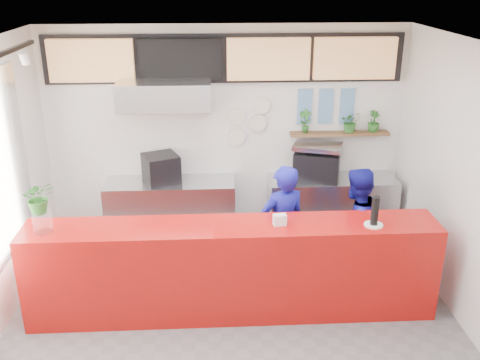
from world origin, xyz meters
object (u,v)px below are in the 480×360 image
(staff_right, at_px, (354,228))
(pepper_mill, at_px, (375,211))
(espresso_machine, at_px, (317,166))
(staff_center, at_px, (282,228))
(service_counter, at_px, (233,269))
(panini_oven, at_px, (161,169))

(staff_right, xyz_separation_m, pepper_mill, (0.02, -0.62, 0.52))
(espresso_machine, bearing_deg, staff_center, -99.59)
(service_counter, bearing_deg, panini_oven, 116.78)
(staff_right, bearing_deg, service_counter, -11.60)
(staff_center, height_order, staff_right, staff_center)
(panini_oven, bearing_deg, staff_center, -63.28)
(panini_oven, distance_m, espresso_machine, 2.17)
(staff_right, distance_m, pepper_mill, 0.81)
(panini_oven, xyz_separation_m, pepper_mill, (2.42, -1.90, 0.18))
(service_counter, distance_m, staff_right, 1.59)
(panini_oven, height_order, staff_center, staff_center)
(panini_oven, distance_m, staff_center, 2.03)
(espresso_machine, bearing_deg, staff_right, -63.07)
(staff_center, bearing_deg, panini_oven, -61.26)
(espresso_machine, relative_size, staff_center, 0.39)
(service_counter, relative_size, panini_oven, 10.22)
(service_counter, height_order, pepper_mill, pepper_mill)
(espresso_machine, bearing_deg, panini_oven, -163.37)
(espresso_machine, xyz_separation_m, pepper_mill, (0.25, -1.90, 0.18))
(pepper_mill, bearing_deg, staff_right, 92.12)
(panini_oven, relative_size, pepper_mill, 1.38)
(staff_center, bearing_deg, staff_right, 161.83)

